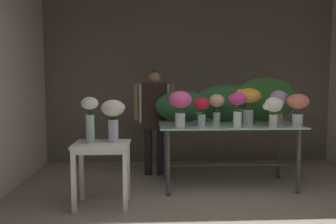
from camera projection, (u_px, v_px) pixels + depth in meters
The scene contains 17 objects.
ground_plane at pixel (203, 189), 4.65m from camera, with size 7.40×7.40×0.00m, color gray.
wall_back at pixel (190, 80), 6.19m from camera, with size 5.21×0.12×2.91m, color #706656.
wall_left at pixel (1, 81), 4.38m from camera, with size 0.12×3.48×2.91m, color beige.
display_table_glass at pixel (228, 134), 4.70m from camera, with size 1.89×0.88×0.87m.
side_table_white at pixel (102, 153), 3.97m from camera, with size 0.64×0.52×0.75m.
florist at pixel (154, 111), 5.26m from camera, with size 0.63×0.24×1.60m.
foliage_backdrop at pixel (226, 103), 4.98m from camera, with size 2.06×0.31×0.64m.
vase_lilac_hydrangea at pixel (279, 103), 4.63m from camera, with size 0.24×0.22×0.46m.
vase_sunset_roses at pixel (248, 100), 4.60m from camera, with size 0.35×0.33×0.49m.
vase_peach_ranunculus at pixel (217, 105), 4.70m from camera, with size 0.21×0.20×0.41m.
vase_fuchsia_snapdragons at pixel (180, 103), 4.30m from camera, with size 0.30×0.30×0.46m.
vase_ivory_peonies at pixel (274, 108), 4.39m from camera, with size 0.28×0.23×0.38m.
vase_coral_lilies at pixel (298, 105), 4.45m from camera, with size 0.28×0.28×0.42m.
vase_magenta_dahlias at pixel (237, 105), 4.34m from camera, with size 0.23×0.22×0.44m.
vase_crimson_anemones at pixel (201, 107), 4.49m from camera, with size 0.22×0.21×0.37m.
vase_white_roses_tall at pixel (90, 116), 3.92m from camera, with size 0.19×0.19×0.53m.
vase_cream_lisianthus_tall at pixel (113, 114), 3.99m from camera, with size 0.28×0.27×0.50m.
Camera 1 is at (-0.70, -2.82, 1.48)m, focal length 36.82 mm.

